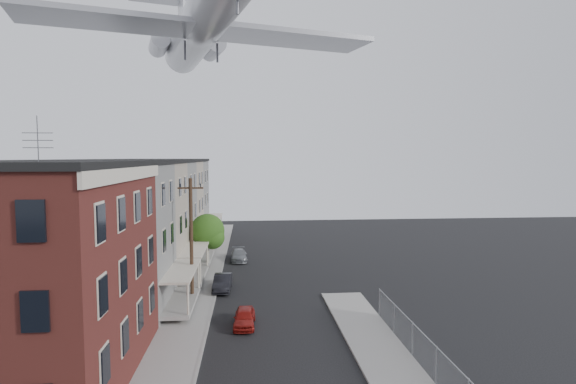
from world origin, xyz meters
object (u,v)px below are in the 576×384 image
(utility_pole, at_px, (191,239))
(car_far, at_px, (239,255))
(car_mid, at_px, (223,282))
(car_near, at_px, (244,318))
(street_tree, at_px, (209,233))
(airplane, at_px, (202,23))

(utility_pole, height_order, car_far, utility_pole)
(car_mid, bearing_deg, car_far, 86.13)
(car_near, distance_m, car_mid, 7.95)
(utility_pole, xyz_separation_m, car_mid, (2.00, 2.89, -4.05))
(street_tree, height_order, airplane, airplane)
(airplane, bearing_deg, car_near, -66.13)
(car_near, xyz_separation_m, car_mid, (-1.80, 7.74, 0.07))
(street_tree, height_order, car_near, street_tree)
(car_mid, bearing_deg, street_tree, 105.34)
(street_tree, distance_m, car_mid, 7.76)
(car_mid, bearing_deg, car_near, -74.95)
(car_near, bearing_deg, car_far, 94.90)
(street_tree, distance_m, airplane, 18.59)
(car_near, relative_size, car_mid, 0.85)
(car_far, bearing_deg, airplane, -104.81)
(street_tree, bearing_deg, car_far, 49.07)
(utility_pole, distance_m, airplane, 15.75)
(utility_pole, bearing_deg, car_far, 76.90)
(airplane, bearing_deg, car_mid, 34.56)
(utility_pole, height_order, street_tree, utility_pole)
(utility_pole, relative_size, car_mid, 2.39)
(car_mid, height_order, airplane, airplane)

